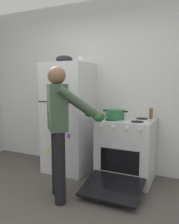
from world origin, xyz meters
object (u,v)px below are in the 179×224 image
Objects in this scene: stove_range at (126,151)px; pepper_mill at (151,113)px; red_pot at (115,114)px; coffee_mug at (81,60)px; refrigerator at (69,117)px; mixing_bowl at (64,59)px; person_cook at (61,121)px.

stove_range is 0.65m from pepper_mill.
red_pot is 3.25× the size of coffee_mug.
refrigerator is 0.92m from mixing_bowl.
red_pot is at bearing 64.53° from person_cook.
mixing_bowl is at bearing 179.78° from refrigerator.
refrigerator is at bearing 176.38° from red_pot.
pepper_mill reaches higher than red_pot.
red_pot is (0.39, 0.82, 0.00)m from person_cook.
red_pot is 0.52m from pepper_mill.
pepper_mill is 1.56m from mixing_bowl.
mixing_bowl is (-1.02, 0.02, 1.33)m from stove_range.
mixing_bowl reaches higher than stove_range.
person_cook is (0.39, -0.87, 0.11)m from refrigerator.
pepper_mill is at bearing 28.52° from red_pot.
coffee_mug is 0.27m from mixing_bowl.
refrigerator is at bearing -164.60° from coffee_mug.
refrigerator is 0.96m from person_cook.
refrigerator is 11.69× the size of pepper_mill.
red_pot is at bearing -3.31° from mixing_bowl.
pepper_mill is (0.30, 0.22, 0.53)m from stove_range.
red_pot is (-0.16, -0.03, 0.53)m from stove_range.
red_pot is at bearing -168.57° from stove_range.
person_cook is at bearing -128.43° from pepper_mill.
red_pot is 1.18m from mixing_bowl.
mixing_bowl is (-0.47, 0.87, 0.81)m from person_cook.
pepper_mill reaches higher than stove_range.
stove_range is at bearing -144.04° from pepper_mill.
refrigerator is 1.42× the size of stove_range.
coffee_mug is at bearing 10.78° from mixing_bowl.
stove_range is at bearing 11.43° from red_pot.
red_pot is at bearing -151.48° from pepper_mill.
person_cook is 1.37m from pepper_mill.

